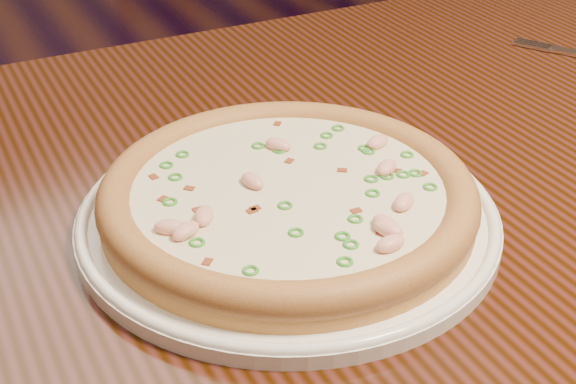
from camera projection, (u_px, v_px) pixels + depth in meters
name	position (u px, v px, depth m)	size (l,w,h in m)	color
hero_table	(374.00, 252.00, 0.79)	(1.20, 0.80, 0.75)	black
plate	(288.00, 214.00, 0.65)	(0.34, 0.34, 0.02)	white
pizza	(288.00, 195.00, 0.64)	(0.30, 0.30, 0.03)	tan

